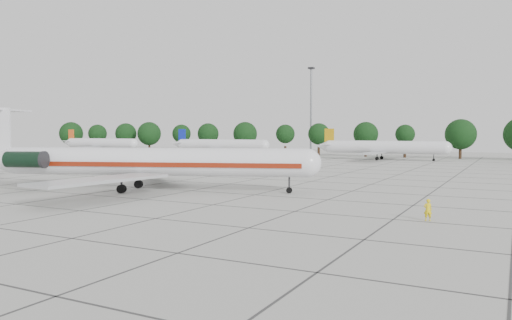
{
  "coord_description": "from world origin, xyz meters",
  "views": [
    {
      "loc": [
        24.12,
        -45.52,
        6.54
      ],
      "look_at": [
        -1.08,
        2.35,
        3.5
      ],
      "focal_mm": 35.0,
      "sensor_mm": 36.0,
      "label": 1
    }
  ],
  "objects_px": {
    "main_airliner": "(135,161)",
    "bg_airliner_b": "(220,145)",
    "bg_airliner_a": "(101,143)",
    "bg_airliner_c": "(383,147)",
    "floodlight_mast": "(311,106)",
    "ground_crew": "(428,210)"
  },
  "relations": [
    {
      "from": "main_airliner",
      "to": "floodlight_mast",
      "type": "distance_m",
      "value": 96.91
    },
    {
      "from": "ground_crew",
      "to": "bg_airliner_c",
      "type": "height_order",
      "value": "bg_airliner_c"
    },
    {
      "from": "bg_airliner_b",
      "to": "bg_airliner_c",
      "type": "height_order",
      "value": "same"
    },
    {
      "from": "bg_airliner_a",
      "to": "bg_airliner_b",
      "type": "distance_m",
      "value": 45.52
    },
    {
      "from": "ground_crew",
      "to": "bg_airliner_b",
      "type": "height_order",
      "value": "bg_airliner_b"
    },
    {
      "from": "main_airliner",
      "to": "bg_airliner_c",
      "type": "relative_size",
      "value": 1.37
    },
    {
      "from": "bg_airliner_a",
      "to": "floodlight_mast",
      "type": "relative_size",
      "value": 1.11
    },
    {
      "from": "ground_crew",
      "to": "floodlight_mast",
      "type": "distance_m",
      "value": 111.35
    },
    {
      "from": "bg_airliner_b",
      "to": "floodlight_mast",
      "type": "xyz_separation_m",
      "value": [
        20.01,
        18.15,
        11.37
      ]
    },
    {
      "from": "main_airliner",
      "to": "bg_airliner_b",
      "type": "bearing_deg",
      "value": 95.7
    },
    {
      "from": "bg_airliner_b",
      "to": "bg_airliner_a",
      "type": "bearing_deg",
      "value": -179.8
    },
    {
      "from": "main_airliner",
      "to": "ground_crew",
      "type": "relative_size",
      "value": 23.84
    },
    {
      "from": "bg_airliner_b",
      "to": "floodlight_mast",
      "type": "height_order",
      "value": "floodlight_mast"
    },
    {
      "from": "ground_crew",
      "to": "floodlight_mast",
      "type": "relative_size",
      "value": 0.06
    },
    {
      "from": "floodlight_mast",
      "to": "main_airliner",
      "type": "bearing_deg",
      "value": -80.15
    },
    {
      "from": "bg_airliner_c",
      "to": "floodlight_mast",
      "type": "relative_size",
      "value": 1.11
    },
    {
      "from": "main_airliner",
      "to": "bg_airliner_c",
      "type": "xyz_separation_m",
      "value": [
        9.56,
        74.78,
        -0.39
      ]
    },
    {
      "from": "bg_airliner_a",
      "to": "bg_airliner_c",
      "type": "relative_size",
      "value": 1.0
    },
    {
      "from": "bg_airliner_c",
      "to": "floodlight_mast",
      "type": "bearing_deg",
      "value": 142.33
    },
    {
      "from": "main_airliner",
      "to": "bg_airliner_a",
      "type": "xyz_separation_m",
      "value": [
        -82.0,
        76.56,
        -0.39
      ]
    },
    {
      "from": "main_airliner",
      "to": "bg_airliner_b",
      "type": "distance_m",
      "value": 84.95
    },
    {
      "from": "ground_crew",
      "to": "bg_airliner_a",
      "type": "height_order",
      "value": "bg_airliner_a"
    }
  ]
}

